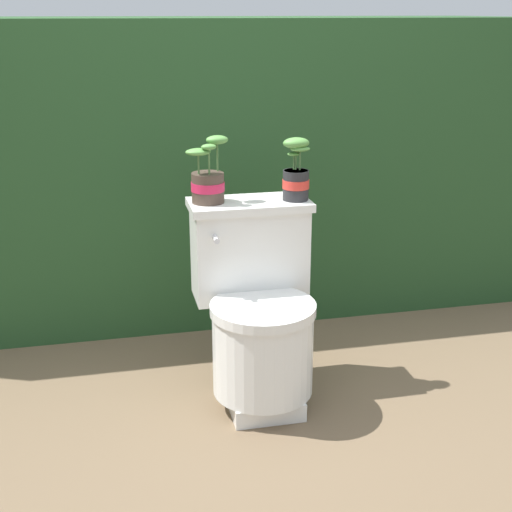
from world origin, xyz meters
TOP-DOWN VIEW (x-y plane):
  - ground_plane at (0.00, 0.00)m, footprint 12.00×12.00m
  - hedge_backdrop at (0.00, 1.21)m, footprint 3.19×1.04m
  - toilet at (0.05, 0.07)m, footprint 0.45×0.53m
  - potted_plant_left at (-0.10, 0.23)m, footprint 0.16×0.12m
  - potted_plant_midleft at (0.22, 0.20)m, footprint 0.10×0.10m

SIDE VIEW (x-z plane):
  - ground_plane at x=0.00m, z-range 0.00..0.00m
  - toilet at x=0.05m, z-range -0.02..0.71m
  - hedge_backdrop at x=0.00m, z-range 0.00..1.37m
  - potted_plant_left at x=-0.10m, z-range 0.69..0.93m
  - potted_plant_midleft at x=0.22m, z-range 0.71..0.94m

